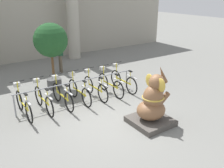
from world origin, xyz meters
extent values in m
plane|color=slate|center=(0.00, 0.00, 0.00)|extent=(60.00, 60.00, 0.00)
cube|color=#A39E8E|center=(0.00, 8.60, 3.00)|extent=(20.00, 0.20, 6.00)
cylinder|color=#ADA899|center=(2.49, 7.60, 2.50)|extent=(0.70, 0.70, 5.00)
cylinder|color=gray|center=(-2.37, 1.95, 0.38)|extent=(0.05, 0.05, 0.75)
cylinder|color=gray|center=(2.12, 1.95, 0.38)|extent=(0.05, 0.05, 0.75)
cylinder|color=gray|center=(-0.13, 1.95, 0.75)|extent=(4.59, 0.04, 0.04)
torus|color=black|center=(-2.12, 2.34, 0.35)|extent=(0.05, 0.71, 0.71)
torus|color=black|center=(-2.12, 1.27, 0.35)|extent=(0.05, 0.71, 0.71)
cube|color=yellow|center=(-2.12, 1.80, 0.40)|extent=(0.04, 0.97, 0.04)
cube|color=#BCBCBC|center=(-2.12, 1.27, 0.72)|extent=(0.06, 0.59, 0.03)
cylinder|color=yellow|center=(-2.12, 1.37, 0.63)|extent=(0.03, 0.03, 0.55)
cube|color=black|center=(-2.12, 1.37, 0.93)|extent=(0.08, 0.18, 0.04)
cylinder|color=yellow|center=(-2.12, 2.30, 0.70)|extent=(0.03, 0.03, 0.70)
cylinder|color=black|center=(-2.12, 2.30, 1.06)|extent=(0.48, 0.03, 0.03)
cube|color=#BCBCBC|center=(-2.12, 2.40, 0.92)|extent=(0.20, 0.16, 0.14)
torus|color=black|center=(-1.46, 2.36, 0.35)|extent=(0.05, 0.71, 0.71)
torus|color=black|center=(-1.46, 1.29, 0.35)|extent=(0.05, 0.71, 0.71)
cube|color=yellow|center=(-1.46, 1.82, 0.40)|extent=(0.04, 0.97, 0.04)
cube|color=#BCBCBC|center=(-1.46, 1.29, 0.72)|extent=(0.06, 0.59, 0.03)
cylinder|color=yellow|center=(-1.46, 1.39, 0.63)|extent=(0.03, 0.03, 0.55)
cube|color=black|center=(-1.46, 1.39, 0.93)|extent=(0.08, 0.18, 0.04)
cylinder|color=yellow|center=(-1.46, 2.32, 0.70)|extent=(0.03, 0.03, 0.70)
cylinder|color=black|center=(-1.46, 2.32, 1.06)|extent=(0.48, 0.03, 0.03)
cube|color=#BCBCBC|center=(-1.46, 2.42, 0.92)|extent=(0.20, 0.16, 0.14)
torus|color=black|center=(-0.79, 2.33, 0.35)|extent=(0.05, 0.71, 0.71)
torus|color=black|center=(-0.79, 1.26, 0.35)|extent=(0.05, 0.71, 0.71)
cube|color=yellow|center=(-0.79, 1.80, 0.40)|extent=(0.04, 0.97, 0.04)
cube|color=#BCBCBC|center=(-0.79, 1.26, 0.72)|extent=(0.06, 0.59, 0.03)
cylinder|color=yellow|center=(-0.79, 1.36, 0.63)|extent=(0.03, 0.03, 0.55)
cube|color=black|center=(-0.79, 1.36, 0.93)|extent=(0.08, 0.18, 0.04)
cylinder|color=yellow|center=(-0.79, 2.29, 0.70)|extent=(0.03, 0.03, 0.70)
cylinder|color=black|center=(-0.79, 2.29, 1.06)|extent=(0.48, 0.03, 0.03)
cube|color=#BCBCBC|center=(-0.79, 2.39, 0.92)|extent=(0.20, 0.16, 0.14)
torus|color=black|center=(-0.13, 2.34, 0.35)|extent=(0.05, 0.71, 0.71)
torus|color=black|center=(-0.13, 1.27, 0.35)|extent=(0.05, 0.71, 0.71)
cube|color=yellow|center=(-0.13, 1.81, 0.40)|extent=(0.04, 0.97, 0.04)
cube|color=#BCBCBC|center=(-0.13, 1.27, 0.72)|extent=(0.06, 0.59, 0.03)
cylinder|color=yellow|center=(-0.13, 1.37, 0.63)|extent=(0.03, 0.03, 0.55)
cube|color=black|center=(-0.13, 1.37, 0.93)|extent=(0.08, 0.18, 0.04)
cylinder|color=yellow|center=(-0.13, 2.30, 0.70)|extent=(0.03, 0.03, 0.70)
cylinder|color=black|center=(-0.13, 2.30, 1.06)|extent=(0.48, 0.03, 0.03)
cube|color=#BCBCBC|center=(-0.13, 2.40, 0.92)|extent=(0.20, 0.16, 0.14)
torus|color=black|center=(0.54, 2.33, 0.35)|extent=(0.05, 0.71, 0.71)
torus|color=black|center=(0.54, 1.26, 0.35)|extent=(0.05, 0.71, 0.71)
cube|color=yellow|center=(0.54, 1.80, 0.40)|extent=(0.04, 0.97, 0.04)
cube|color=#BCBCBC|center=(0.54, 1.26, 0.72)|extent=(0.06, 0.59, 0.03)
cylinder|color=yellow|center=(0.54, 1.36, 0.63)|extent=(0.03, 0.03, 0.55)
cube|color=black|center=(0.54, 1.36, 0.93)|extent=(0.08, 0.18, 0.04)
cylinder|color=yellow|center=(0.54, 2.29, 0.70)|extent=(0.03, 0.03, 0.70)
cylinder|color=black|center=(0.54, 2.29, 1.06)|extent=(0.48, 0.03, 0.03)
cube|color=#BCBCBC|center=(0.54, 2.39, 0.92)|extent=(0.20, 0.16, 0.14)
torus|color=black|center=(1.20, 2.30, 0.35)|extent=(0.05, 0.71, 0.71)
torus|color=black|center=(1.20, 1.23, 0.35)|extent=(0.05, 0.71, 0.71)
cube|color=yellow|center=(1.20, 1.77, 0.40)|extent=(0.04, 0.97, 0.04)
cube|color=#BCBCBC|center=(1.20, 1.23, 0.72)|extent=(0.06, 0.59, 0.03)
cylinder|color=yellow|center=(1.20, 1.33, 0.63)|extent=(0.03, 0.03, 0.55)
cube|color=black|center=(1.20, 1.33, 0.93)|extent=(0.08, 0.18, 0.04)
cylinder|color=yellow|center=(1.20, 2.26, 0.70)|extent=(0.03, 0.03, 0.70)
cylinder|color=black|center=(1.20, 2.26, 1.06)|extent=(0.48, 0.03, 0.03)
cube|color=#BCBCBC|center=(1.20, 2.36, 0.92)|extent=(0.20, 0.16, 0.14)
torus|color=black|center=(1.87, 2.36, 0.35)|extent=(0.05, 0.71, 0.71)
torus|color=black|center=(1.87, 1.29, 0.35)|extent=(0.05, 0.71, 0.71)
cube|color=yellow|center=(1.87, 1.83, 0.40)|extent=(0.04, 0.97, 0.04)
cube|color=#BCBCBC|center=(1.87, 1.29, 0.72)|extent=(0.06, 0.59, 0.03)
cylinder|color=yellow|center=(1.87, 1.39, 0.63)|extent=(0.03, 0.03, 0.55)
cube|color=black|center=(1.87, 1.39, 0.93)|extent=(0.08, 0.18, 0.04)
cylinder|color=yellow|center=(1.87, 2.32, 0.70)|extent=(0.03, 0.03, 0.70)
cylinder|color=black|center=(1.87, 2.32, 1.06)|extent=(0.48, 0.03, 0.03)
cube|color=#BCBCBC|center=(1.87, 2.42, 0.92)|extent=(0.20, 0.16, 0.14)
cube|color=#4C4742|center=(0.94, -0.83, 0.09)|extent=(1.18, 1.18, 0.17)
ellipsoid|color=brown|center=(0.94, -0.83, 0.47)|extent=(0.91, 0.80, 0.59)
ellipsoid|color=brown|center=(1.00, -0.83, 0.87)|extent=(0.64, 0.59, 0.75)
sphere|color=brown|center=(1.10, -0.83, 1.32)|extent=(0.48, 0.48, 0.48)
ellipsoid|color=gold|center=(1.04, -0.59, 1.32)|extent=(0.08, 0.34, 0.41)
ellipsoid|color=gold|center=(1.04, -1.07, 1.32)|extent=(0.08, 0.34, 0.41)
cone|color=brown|center=(1.32, -0.83, 1.53)|extent=(0.41, 0.17, 0.60)
cylinder|color=brown|center=(1.29, -0.70, 0.79)|extent=(0.48, 0.16, 0.42)
cylinder|color=brown|center=(1.29, -0.97, 0.79)|extent=(0.48, 0.16, 0.42)
torus|color=gold|center=(1.00, -0.83, 0.87)|extent=(0.67, 0.67, 0.05)
cylinder|color=brown|center=(0.70, 5.54, 0.43)|extent=(0.11, 0.11, 0.86)
cylinder|color=brown|center=(0.70, 5.37, 0.43)|extent=(0.11, 0.11, 0.86)
cube|color=#19472D|center=(0.70, 5.45, 1.19)|extent=(0.20, 0.32, 0.65)
sphere|color=tan|center=(0.70, 5.45, 1.65)|extent=(0.23, 0.23, 0.23)
cylinder|color=#19472D|center=(0.70, 5.65, 1.22)|extent=(0.07, 0.07, 0.58)
cylinder|color=#19472D|center=(0.70, 5.25, 1.22)|extent=(0.07, 0.07, 0.58)
cylinder|color=#4C4C4C|center=(-0.35, 3.70, 0.19)|extent=(0.60, 0.60, 0.37)
cylinder|color=brown|center=(-0.35, 3.70, 0.91)|extent=(0.10, 0.10, 1.09)
sphere|color=#1E4C23|center=(-0.35, 3.70, 2.00)|extent=(1.35, 1.35, 1.35)
camera|label=1|loc=(-3.80, -5.78, 3.87)|focal=40.00mm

